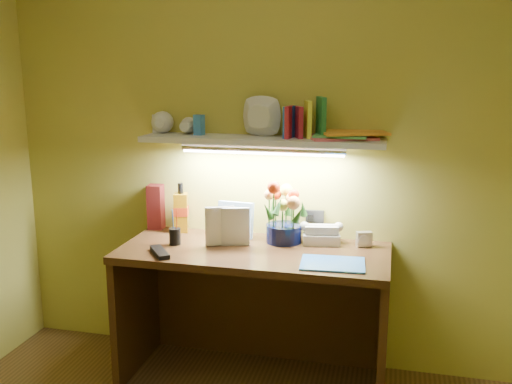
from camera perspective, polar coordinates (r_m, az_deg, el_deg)
desk at (r=3.12m, az=-0.26°, el=-12.31°), size 1.40×0.60×0.75m
flower_bouquet at (r=3.06m, az=2.83°, el=-1.97°), size 0.26×0.26×0.34m
telephone at (r=3.09m, az=6.54°, el=-4.05°), size 0.22×0.18×0.12m
desk_clock at (r=3.07m, az=10.76°, el=-4.66°), size 0.09×0.06×0.08m
whisky_bottle at (r=3.29m, az=-7.50°, el=-1.54°), size 0.09×0.09×0.29m
whisky_box at (r=3.38m, az=-9.98°, el=-1.48°), size 0.09×0.09×0.26m
pen_cup at (r=3.07m, az=-8.12°, el=-3.87°), size 0.08×0.08×0.15m
art_card at (r=3.17m, az=-2.06°, el=-2.79°), size 0.20×0.06×0.20m
tv_remote at (r=2.94m, az=-9.60°, el=-5.95°), size 0.17×0.19×0.02m
blue_folder at (r=2.79m, az=7.68°, el=-7.11°), size 0.32×0.25×0.01m
desk_book_a at (r=3.01m, az=-5.11°, el=-3.50°), size 0.15×0.08×0.21m
desk_book_b at (r=3.02m, az=-3.52°, el=-3.50°), size 0.15×0.05×0.21m
wall_shelf at (r=3.03m, az=0.89°, el=5.81°), size 1.32×0.35×0.24m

